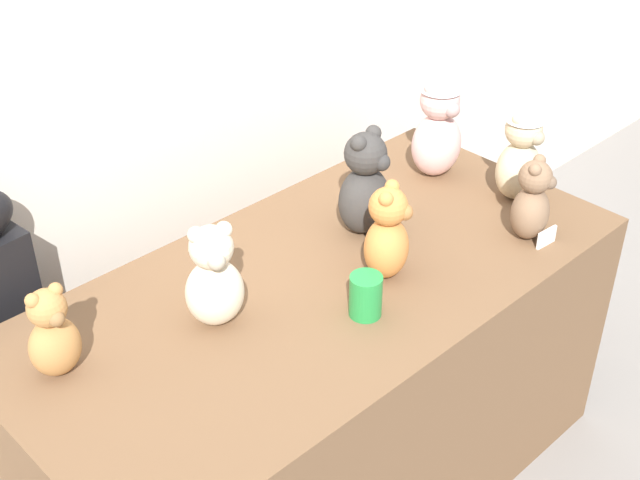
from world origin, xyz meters
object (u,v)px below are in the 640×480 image
teddy_bear_charcoal (365,186)px  teddy_bear_mocha (532,202)px  teddy_bear_sand (521,150)px  display_table (320,390)px  teddy_bear_ginger (387,235)px  teddy_bear_blush (438,122)px  teddy_bear_caramel (53,334)px  teddy_bear_cream (214,278)px  party_cup_green (366,296)px

teddy_bear_charcoal → teddy_bear_mocha: 0.45m
teddy_bear_sand → display_table: bearing=171.9°
teddy_bear_ginger → teddy_bear_blush: (0.50, 0.25, 0.05)m
teddy_bear_charcoal → teddy_bear_sand: bearing=-33.3°
teddy_bear_mocha → teddy_bear_sand: 0.22m
teddy_bear_blush → teddy_bear_sand: bearing=-68.3°
teddy_bear_sand → teddy_bear_caramel: bearing=169.6°
teddy_bear_charcoal → teddy_bear_mocha: (0.30, -0.33, -0.03)m
teddy_bear_cream → display_table: bearing=14.6°
party_cup_green → teddy_bear_blush: bearing=26.7°
display_table → teddy_bear_sand: (0.70, -0.10, 0.54)m
teddy_bear_cream → teddy_bear_caramel: 0.38m
teddy_bear_charcoal → display_table: bearing=-172.6°
teddy_bear_mocha → teddy_bear_caramel: 1.27m
teddy_bear_charcoal → teddy_bear_ginger: bearing=-132.2°
teddy_bear_ginger → teddy_bear_mocha: teddy_bear_ginger is taller
teddy_bear_ginger → teddy_bear_caramel: (-0.79, 0.25, -0.02)m
display_table → party_cup_green: (-0.02, -0.18, 0.44)m
teddy_bear_ginger → teddy_bear_mocha: bearing=-48.6°
teddy_bear_cream → teddy_bear_charcoal: size_ratio=0.90×
teddy_bear_mocha → teddy_bear_sand: (0.15, 0.15, 0.04)m
teddy_bear_sand → teddy_bear_blush: size_ratio=0.89×
teddy_bear_sand → party_cup_green: (-0.72, -0.08, -0.10)m
party_cup_green → teddy_bear_caramel: bearing=152.7°
teddy_bear_cream → teddy_bear_blush: 0.94m
teddy_bear_cream → party_cup_green: size_ratio=2.49×
teddy_bear_blush → teddy_bear_caramel: bearing=-172.2°
teddy_bear_cream → teddy_bear_charcoal: teddy_bear_charcoal is taller
teddy_bear_charcoal → teddy_bear_blush: teddy_bear_blush is taller
display_table → party_cup_green: bearing=-96.5°
teddy_bear_ginger → teddy_bear_caramel: size_ratio=1.15×
teddy_bear_mocha → party_cup_green: size_ratio=2.17×
party_cup_green → teddy_bear_mocha: bearing=-7.2°
teddy_bear_ginger → display_table: bearing=114.6°
teddy_bear_ginger → teddy_bear_charcoal: bearing=30.2°
display_table → teddy_bear_sand: bearing=-8.3°
teddy_bear_mocha → teddy_bear_blush: teddy_bear_blush is taller
teddy_bear_mocha → party_cup_green: (-0.57, 0.07, -0.06)m
teddy_bear_mocha → teddy_bear_blush: size_ratio=0.67×
display_table → teddy_bear_mocha: bearing=-24.6°
teddy_bear_sand → teddy_bear_blush: 0.26m
teddy_bear_blush → party_cup_green: size_ratio=3.23×
teddy_bear_charcoal → teddy_bear_caramel: bearing=164.6°
teddy_bear_cream → teddy_bear_blush: teddy_bear_blush is taller
teddy_bear_caramel → teddy_bear_blush: bearing=-0.2°
party_cup_green → display_table: bearing=83.5°
display_table → teddy_bear_caramel: bearing=167.1°
teddy_bear_cream → teddy_bear_blush: (0.93, 0.11, 0.05)m
teddy_bear_blush → teddy_bear_mocha: bearing=-94.6°
display_table → teddy_bear_cream: 0.59m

